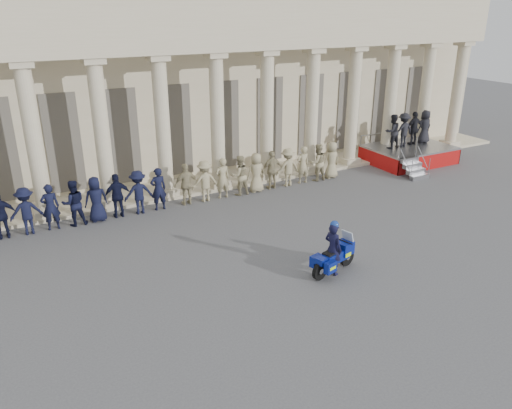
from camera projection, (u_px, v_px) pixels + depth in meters
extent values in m
plane|color=#47474A|center=(282.00, 265.00, 16.88)|extent=(90.00, 90.00, 0.00)
cube|color=#BDAE8E|center=(143.00, 77.00, 27.49)|extent=(40.00, 10.00, 9.00)
cube|color=#BDAE8E|center=(188.00, 186.00, 24.05)|extent=(40.00, 2.60, 0.15)
cube|color=#BDAE8E|center=(187.00, 41.00, 20.91)|extent=(35.80, 1.00, 1.00)
cube|color=#BDAE8E|center=(185.00, 13.00, 20.51)|extent=(35.80, 1.00, 1.20)
cube|color=#BDAE8E|center=(46.00, 212.00, 20.45)|extent=(0.90, 0.90, 0.30)
cylinder|color=#BDAE8E|center=(34.00, 142.00, 19.36)|extent=(0.64, 0.64, 5.60)
cube|color=#BDAE8E|center=(21.00, 64.00, 18.28)|extent=(0.85, 0.85, 0.24)
cube|color=#BDAE8E|center=(110.00, 201.00, 21.59)|extent=(0.90, 0.90, 0.30)
cylinder|color=#BDAE8E|center=(102.00, 134.00, 20.50)|extent=(0.64, 0.64, 5.60)
cube|color=#BDAE8E|center=(93.00, 61.00, 19.42)|extent=(0.85, 0.85, 0.24)
cube|color=#BDAE8E|center=(167.00, 191.00, 22.74)|extent=(0.90, 0.90, 0.30)
cylinder|color=#BDAE8E|center=(163.00, 127.00, 21.65)|extent=(0.64, 0.64, 5.60)
cube|color=#BDAE8E|center=(158.00, 58.00, 20.57)|extent=(0.85, 0.85, 0.24)
cube|color=#BDAE8E|center=(219.00, 182.00, 23.89)|extent=(0.90, 0.90, 0.30)
cylinder|color=#BDAE8E|center=(217.00, 121.00, 22.80)|extent=(0.64, 0.64, 5.60)
cube|color=#BDAE8E|center=(215.00, 55.00, 21.72)|extent=(0.85, 0.85, 0.24)
cube|color=#BDAE8E|center=(266.00, 174.00, 25.03)|extent=(0.90, 0.90, 0.30)
cylinder|color=#BDAE8E|center=(267.00, 116.00, 23.94)|extent=(0.64, 0.64, 5.60)
cube|color=#BDAE8E|center=(267.00, 53.00, 22.86)|extent=(0.85, 0.85, 0.24)
cube|color=#BDAE8E|center=(309.00, 167.00, 26.18)|extent=(0.90, 0.90, 0.30)
cylinder|color=#BDAE8E|center=(312.00, 111.00, 25.09)|extent=(0.64, 0.64, 5.60)
cube|color=#BDAE8E|center=(314.00, 50.00, 24.01)|extent=(0.85, 0.85, 0.24)
cube|color=#BDAE8E|center=(349.00, 160.00, 27.32)|extent=(0.90, 0.90, 0.30)
cylinder|color=#BDAE8E|center=(353.00, 106.00, 26.23)|extent=(0.64, 0.64, 5.60)
cube|color=#BDAE8E|center=(357.00, 48.00, 25.15)|extent=(0.85, 0.85, 0.24)
cube|color=#BDAE8E|center=(385.00, 154.00, 28.47)|extent=(0.90, 0.90, 0.30)
cylinder|color=#BDAE8E|center=(390.00, 102.00, 27.38)|extent=(0.64, 0.64, 5.60)
cube|color=#BDAE8E|center=(396.00, 47.00, 26.30)|extent=(0.85, 0.85, 0.24)
cube|color=#BDAE8E|center=(419.00, 148.00, 29.62)|extent=(0.90, 0.90, 0.30)
cylinder|color=#BDAE8E|center=(425.00, 98.00, 28.53)|extent=(0.64, 0.64, 5.60)
cube|color=#BDAE8E|center=(431.00, 45.00, 27.45)|extent=(0.85, 0.85, 0.24)
cube|color=#BDAE8E|center=(450.00, 143.00, 30.76)|extent=(0.90, 0.90, 0.30)
cylinder|color=#BDAE8E|center=(457.00, 95.00, 29.67)|extent=(0.64, 0.64, 5.60)
cube|color=#BDAE8E|center=(464.00, 43.00, 28.59)|extent=(0.85, 0.85, 0.24)
cube|color=black|center=(63.00, 143.00, 21.84)|extent=(1.30, 0.12, 4.20)
cube|color=black|center=(123.00, 137.00, 22.99)|extent=(1.30, 0.12, 4.20)
cube|color=black|center=(176.00, 130.00, 24.13)|extent=(1.30, 0.12, 4.20)
cube|color=black|center=(225.00, 125.00, 25.28)|extent=(1.30, 0.12, 4.20)
cube|color=black|center=(269.00, 120.00, 26.43)|extent=(1.30, 0.12, 4.20)
cube|color=black|center=(310.00, 115.00, 27.57)|extent=(1.30, 0.12, 4.20)
cube|color=black|center=(348.00, 111.00, 28.72)|extent=(1.30, 0.12, 4.20)
cube|color=black|center=(382.00, 107.00, 29.86)|extent=(1.30, 0.12, 4.20)
cube|color=black|center=(414.00, 103.00, 31.01)|extent=(1.30, 0.12, 4.20)
imported|color=black|center=(1.00, 215.00, 18.48)|extent=(1.09, 0.46, 1.87)
imported|color=black|center=(26.00, 211.00, 18.86)|extent=(1.21, 0.69, 1.87)
imported|color=black|center=(50.00, 207.00, 19.24)|extent=(0.68, 0.45, 1.87)
imported|color=black|center=(74.00, 203.00, 19.62)|extent=(0.91, 0.71, 1.87)
imported|color=black|center=(96.00, 199.00, 20.01)|extent=(0.91, 0.59, 1.87)
imported|color=black|center=(118.00, 196.00, 20.39)|extent=(1.09, 0.46, 1.87)
imported|color=black|center=(138.00, 192.00, 20.77)|extent=(1.21, 0.69, 1.87)
imported|color=black|center=(158.00, 189.00, 21.15)|extent=(0.68, 0.45, 1.87)
imported|color=#998E6A|center=(186.00, 184.00, 21.70)|extent=(1.09, 0.46, 1.87)
imported|color=#998E6A|center=(205.00, 181.00, 22.09)|extent=(1.21, 0.69, 1.87)
imported|color=#998E6A|center=(222.00, 178.00, 22.47)|extent=(0.68, 0.45, 1.87)
imported|color=#998E6A|center=(240.00, 175.00, 22.85)|extent=(0.91, 0.71, 1.87)
imported|color=#998E6A|center=(256.00, 173.00, 23.23)|extent=(0.91, 0.59, 1.87)
imported|color=#998E6A|center=(272.00, 170.00, 23.61)|extent=(1.09, 0.46, 1.87)
imported|color=#998E6A|center=(288.00, 167.00, 23.99)|extent=(1.21, 0.69, 1.87)
imported|color=#998E6A|center=(303.00, 165.00, 24.37)|extent=(0.68, 0.45, 1.87)
imported|color=#998E6A|center=(317.00, 162.00, 24.75)|extent=(0.91, 0.71, 1.87)
imported|color=#998E6A|center=(331.00, 160.00, 25.13)|extent=(0.91, 0.59, 1.87)
cube|color=gray|center=(409.00, 147.00, 27.71)|extent=(4.52, 3.23, 0.10)
cube|color=#960C0C|center=(430.00, 162.00, 26.58)|extent=(4.52, 0.04, 0.82)
cube|color=#960C0C|center=(378.00, 160.00, 26.89)|extent=(0.04, 3.23, 0.82)
cube|color=#960C0C|center=(437.00, 150.00, 28.87)|extent=(0.04, 3.23, 0.82)
cube|color=gray|center=(419.00, 177.00, 25.20)|extent=(1.10, 0.28, 0.23)
cube|color=gray|center=(416.00, 171.00, 25.35)|extent=(1.10, 0.28, 0.23)
cube|color=gray|center=(412.00, 165.00, 25.49)|extent=(1.10, 0.28, 0.23)
cube|color=gray|center=(409.00, 160.00, 25.63)|extent=(1.10, 0.28, 0.23)
cylinder|color=gray|center=(391.00, 132.00, 28.79)|extent=(4.52, 0.04, 0.04)
imported|color=black|center=(392.00, 131.00, 26.99)|extent=(0.90, 0.70, 1.86)
imported|color=black|center=(403.00, 130.00, 27.34)|extent=(1.20, 0.69, 1.86)
imported|color=black|center=(414.00, 128.00, 27.69)|extent=(1.09, 0.45, 1.86)
imported|color=black|center=(425.00, 127.00, 28.04)|extent=(0.91, 0.59, 1.86)
cylinder|color=black|center=(347.00, 257.00, 16.75)|extent=(0.63, 0.28, 0.61)
cylinder|color=black|center=(320.00, 271.00, 15.86)|extent=(0.63, 0.28, 0.61)
cube|color=navy|center=(335.00, 256.00, 16.23)|extent=(1.13, 0.65, 0.35)
cube|color=navy|center=(344.00, 247.00, 16.47)|extent=(0.62, 0.60, 0.42)
cube|color=silver|center=(344.00, 253.00, 16.55)|extent=(0.27, 0.32, 0.11)
cube|color=#B2BFCC|center=(348.00, 237.00, 16.46)|extent=(0.30, 0.46, 0.50)
cube|color=black|center=(332.00, 253.00, 16.05)|extent=(0.67, 0.46, 0.09)
cube|color=navy|center=(321.00, 261.00, 15.76)|extent=(0.40, 0.39, 0.20)
cube|color=navy|center=(330.00, 267.00, 15.67)|extent=(0.46, 0.30, 0.37)
cube|color=#C2F10C|center=(330.00, 267.00, 15.67)|extent=(0.33, 0.29, 0.09)
cube|color=navy|center=(316.00, 261.00, 16.08)|extent=(0.46, 0.30, 0.37)
cube|color=#C2F10C|center=(316.00, 261.00, 16.08)|extent=(0.33, 0.29, 0.09)
cylinder|color=silver|center=(320.00, 266.00, 16.20)|extent=(0.56, 0.23, 0.09)
cylinder|color=black|center=(345.00, 241.00, 16.39)|extent=(0.20, 0.64, 0.03)
imported|color=black|center=(333.00, 249.00, 16.03)|extent=(0.58, 0.74, 1.78)
sphere|color=navy|center=(334.00, 225.00, 15.72)|extent=(0.28, 0.28, 0.28)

